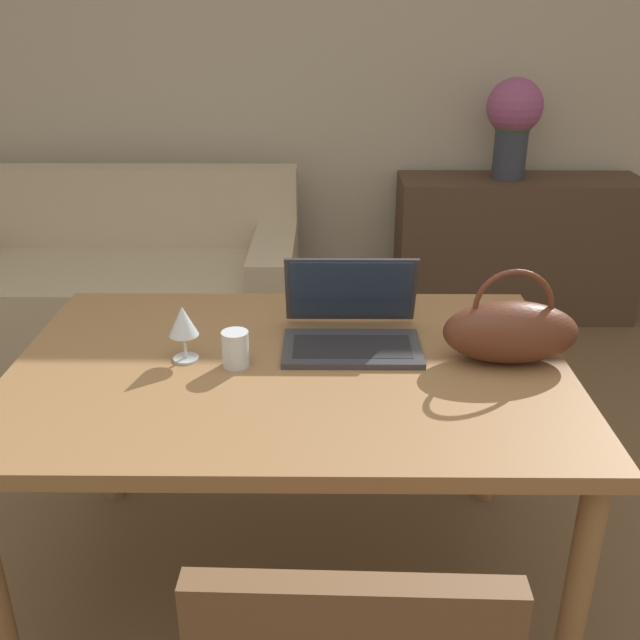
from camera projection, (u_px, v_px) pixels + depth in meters
name	position (u px, v px, depth m)	size (l,w,h in m)	color
wall_back	(326.00, 53.00, 3.71)	(10.00, 0.06, 2.70)	#BCB29E
dining_table	(289.00, 390.00, 1.85)	(1.41, 0.96, 0.74)	olive
couch	(117.00, 286.00, 3.58)	(1.79, 0.89, 0.82)	#C1B293
sideboard	(514.00, 248.00, 3.85)	(1.26, 0.40, 0.76)	#4C3828
laptop	(350.00, 320.00, 1.92)	(0.36, 0.30, 0.22)	#38383D
drinking_glass	(234.00, 349.00, 1.78)	(0.07, 0.07, 0.09)	silver
wine_glass	(182.00, 323.00, 1.79)	(0.08, 0.08, 0.15)	silver
handbag	(509.00, 331.00, 1.79)	(0.34, 0.16, 0.25)	#592D1E
flower_vase	(513.00, 118.00, 3.57)	(0.28, 0.28, 0.50)	#333847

